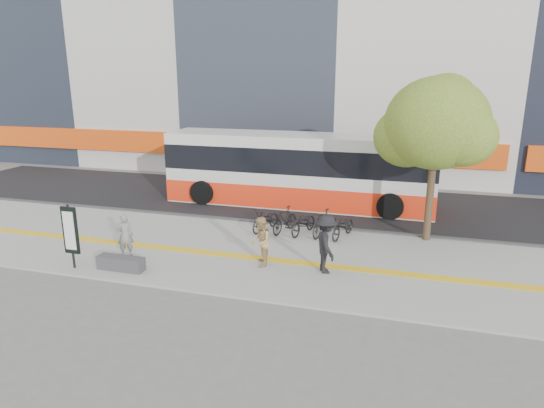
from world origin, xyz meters
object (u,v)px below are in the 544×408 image
(bus, at_px, (298,172))
(signboard, at_px, (70,231))
(street_tree, at_px, (436,125))
(pedestrian_tan, at_px, (261,242))
(bench, at_px, (121,263))
(seated_woman, at_px, (125,235))
(pedestrian_dark, at_px, (326,244))

(bus, bearing_deg, signboard, -118.08)
(signboard, distance_m, street_tree, 13.40)
(bus, bearing_deg, pedestrian_tan, -85.77)
(bench, bearing_deg, bus, 68.93)
(bench, relative_size, seated_woman, 1.03)
(street_tree, distance_m, pedestrian_dark, 6.42)
(signboard, height_order, pedestrian_dark, signboard)
(street_tree, bearing_deg, seated_woman, -154.56)
(bus, height_order, seated_woman, bus)
(bus, distance_m, pedestrian_dark, 8.50)
(bus, xyz_separation_m, pedestrian_tan, (0.60, -8.06, -0.77))
(bus, xyz_separation_m, seated_woman, (-4.26, -8.58, -0.84))
(pedestrian_tan, bearing_deg, bus, 168.17)
(street_tree, xyz_separation_m, pedestrian_dark, (-3.24, -4.32, -3.47))
(bench, distance_m, bus, 10.49)
(street_tree, bearing_deg, bench, -148.38)
(seated_woman, bearing_deg, signboard, 23.75)
(bench, bearing_deg, pedestrian_dark, 14.56)
(signboard, xyz_separation_m, pedestrian_tan, (5.93, 1.95, -0.44))
(signboard, height_order, pedestrian_tan, signboard)
(signboard, height_order, seated_woman, signboard)
(bench, height_order, seated_woman, seated_woman)
(street_tree, relative_size, pedestrian_dark, 3.26)
(street_tree, relative_size, seated_woman, 4.07)
(signboard, relative_size, pedestrian_tan, 1.30)
(bus, relative_size, pedestrian_dark, 6.73)
(pedestrian_dark, bearing_deg, street_tree, -61.96)
(street_tree, bearing_deg, pedestrian_dark, -126.87)
(pedestrian_tan, relative_size, pedestrian_dark, 0.87)
(street_tree, height_order, bus, street_tree)
(bench, height_order, pedestrian_dark, pedestrian_dark)
(street_tree, distance_m, seated_woman, 11.98)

